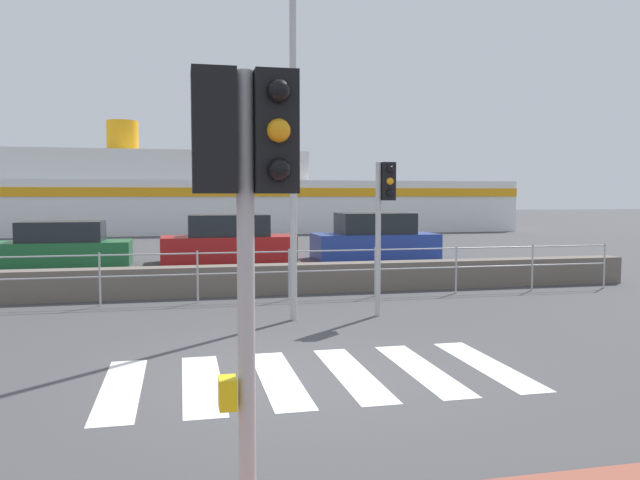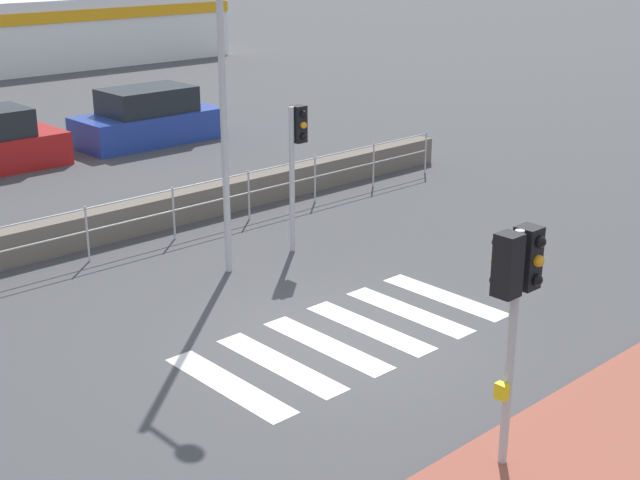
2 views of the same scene
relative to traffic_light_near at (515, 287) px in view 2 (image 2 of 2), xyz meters
The scene contains 9 objects.
ground_plane 4.42m from the traffic_light_near, 76.29° to the left, with size 160.00×160.00×0.00m, color #424244.
sidewalk_brick 2.39m from the traffic_light_near, 23.84° to the right, with size 24.00×1.80×0.12m.
crosswalk 4.49m from the traffic_light_near, 71.91° to the left, with size 4.95×2.40×0.01m.
seawall 10.36m from the traffic_light_near, 84.91° to the left, with size 18.83×0.55×0.65m.
harbor_fence 9.43m from the traffic_light_near, 84.43° to the left, with size 16.99×0.04×1.06m.
traffic_light_near is the anchor object (origin of this frame).
traffic_light_far 7.82m from the traffic_light_near, 65.79° to the left, with size 0.34×0.32×2.77m.
streetlamp 7.27m from the traffic_light_near, 77.31° to the left, with size 0.32×1.18×6.34m.
parked_car_blue 18.13m from the traffic_light_near, 70.04° to the left, with size 4.20×1.88×1.58m.
Camera 2 is at (-8.27, -8.66, 5.75)m, focal length 50.00 mm.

